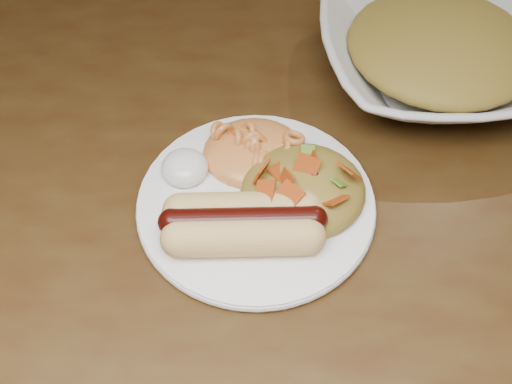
{
  "coord_description": "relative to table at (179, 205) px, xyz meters",
  "views": [
    {
      "loc": [
        0.08,
        -0.39,
        1.18
      ],
      "look_at": [
        0.08,
        -0.07,
        0.77
      ],
      "focal_mm": 42.0,
      "sensor_mm": 36.0,
      "label": 1
    }
  ],
  "objects": [
    {
      "name": "plate",
      "position": [
        0.08,
        -0.07,
        0.1
      ],
      "size": [
        0.27,
        0.27,
        0.01
      ],
      "primitive_type": "cylinder",
      "rotation": [
        0.0,
        0.0,
        -0.4
      ],
      "color": "white",
      "rests_on": "table"
    },
    {
      "name": "hotdog",
      "position": [
        0.07,
        -0.11,
        0.12
      ],
      "size": [
        0.11,
        0.06,
        0.03
      ],
      "rotation": [
        0.0,
        0.0,
        0.0
      ],
      "color": "#F1DE80",
      "rests_on": "plate"
    },
    {
      "name": "table",
      "position": [
        0.0,
        0.0,
        0.0
      ],
      "size": [
        1.6,
        0.9,
        0.75
      ],
      "color": "#3D2C12",
      "rests_on": "floor"
    },
    {
      "name": "mac_and_cheese",
      "position": [
        0.08,
        -0.02,
        0.12
      ],
      "size": [
        0.11,
        0.11,
        0.04
      ],
      "primitive_type": "ellipsoid",
      "rotation": [
        0.0,
        0.0,
        0.24
      ],
      "color": "#EA8F48",
      "rests_on": "plate"
    },
    {
      "name": "taco_salad",
      "position": [
        0.12,
        -0.07,
        0.12
      ],
      "size": [
        0.11,
        0.1,
        0.05
      ],
      "rotation": [
        0.0,
        0.0,
        0.28
      ],
      "color": "#AE6C26",
      "rests_on": "plate"
    },
    {
      "name": "sour_cream",
      "position": [
        0.02,
        -0.04,
        0.12
      ],
      "size": [
        0.06,
        0.06,
        0.03
      ],
      "primitive_type": "ellipsoid",
      "rotation": [
        0.0,
        0.0,
        0.42
      ],
      "color": "white",
      "rests_on": "plate"
    },
    {
      "name": "serving_bowl",
      "position": [
        0.27,
        0.09,
        0.12
      ],
      "size": [
        0.26,
        0.26,
        0.06
      ],
      "primitive_type": "imported",
      "rotation": [
        0.0,
        0.0,
        0.06
      ],
      "color": "silver",
      "rests_on": "table"
    },
    {
      "name": "bowl_filling",
      "position": [
        0.27,
        0.09,
        0.14
      ],
      "size": [
        0.2,
        0.2,
        0.05
      ],
      "primitive_type": "ellipsoid",
      "rotation": [
        0.0,
        0.0,
        0.07
      ],
      "color": "#AE6C26",
      "rests_on": "serving_bowl"
    }
  ]
}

